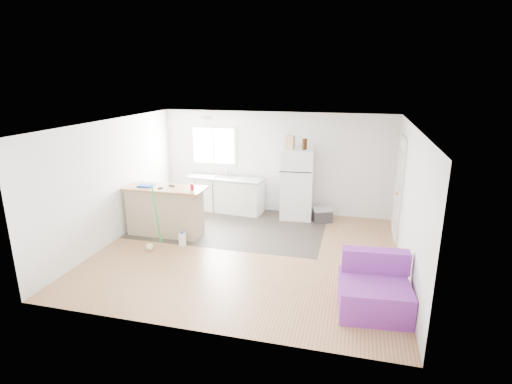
% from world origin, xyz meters
% --- Properties ---
extents(room, '(5.51, 5.01, 2.41)m').
position_xyz_m(room, '(0.00, 0.00, 1.20)').
color(room, brown).
rests_on(room, ground).
extents(vinyl_zone, '(4.05, 2.50, 0.00)m').
position_xyz_m(vinyl_zone, '(-0.73, 1.25, 0.00)').
color(vinyl_zone, '#352E28').
rests_on(vinyl_zone, floor).
extents(window, '(1.18, 0.06, 0.98)m').
position_xyz_m(window, '(-1.55, 2.49, 1.55)').
color(window, white).
rests_on(window, back_wall).
extents(interior_door, '(0.11, 0.92, 2.10)m').
position_xyz_m(interior_door, '(2.72, 1.55, 1.02)').
color(interior_door, white).
rests_on(interior_door, right_wall).
extents(ceiling_fixture, '(0.30, 0.30, 0.07)m').
position_xyz_m(ceiling_fixture, '(-1.20, 1.20, 2.36)').
color(ceiling_fixture, white).
rests_on(ceiling_fixture, ceiling).
extents(kitchen_cabinets, '(1.94, 0.78, 1.11)m').
position_xyz_m(kitchen_cabinets, '(-1.17, 2.21, 0.43)').
color(kitchen_cabinets, white).
rests_on(kitchen_cabinets, floor).
extents(peninsula, '(1.66, 0.64, 1.02)m').
position_xyz_m(peninsula, '(-1.90, 0.45, 0.52)').
color(peninsula, tan).
rests_on(peninsula, floor).
extents(refrigerator, '(0.77, 0.73, 1.62)m').
position_xyz_m(refrigerator, '(0.58, 2.15, 0.81)').
color(refrigerator, white).
rests_on(refrigerator, floor).
extents(cooler, '(0.50, 0.43, 0.32)m').
position_xyz_m(cooler, '(1.20, 1.98, 0.16)').
color(cooler, '#302F32').
rests_on(cooler, floor).
extents(purple_seat, '(1.03, 0.98, 0.79)m').
position_xyz_m(purple_seat, '(2.22, -1.39, 0.29)').
color(purple_seat, purple).
rests_on(purple_seat, floor).
extents(cleaner_jug, '(0.16, 0.13, 0.29)m').
position_xyz_m(cleaner_jug, '(-1.33, -0.01, 0.13)').
color(cleaner_jug, white).
rests_on(cleaner_jug, floor).
extents(mop, '(0.25, 0.37, 1.32)m').
position_xyz_m(mop, '(-1.81, -0.34, 0.23)').
color(mop, green).
rests_on(mop, floor).
extents(red_cup, '(0.09, 0.09, 0.12)m').
position_xyz_m(red_cup, '(-1.27, 0.43, 1.08)').
color(red_cup, red).
rests_on(red_cup, peninsula).
extents(blue_tray, '(0.32, 0.25, 0.04)m').
position_xyz_m(blue_tray, '(-2.28, 0.41, 1.04)').
color(blue_tray, '#1242AE').
rests_on(blue_tray, peninsula).
extents(tool_a, '(0.15, 0.10, 0.03)m').
position_xyz_m(tool_a, '(-1.77, 0.54, 1.03)').
color(tool_a, black).
rests_on(tool_a, peninsula).
extents(tool_b, '(0.11, 0.08, 0.03)m').
position_xyz_m(tool_b, '(-1.91, 0.33, 1.03)').
color(tool_b, black).
rests_on(tool_b, peninsula).
extents(cardboard_box, '(0.22, 0.16, 0.30)m').
position_xyz_m(cardboard_box, '(0.40, 2.10, 1.77)').
color(cardboard_box, tan).
rests_on(cardboard_box, refrigerator).
extents(bottle_left, '(0.08, 0.08, 0.25)m').
position_xyz_m(bottle_left, '(0.72, 2.08, 1.74)').
color(bottle_left, '#381C0A').
rests_on(bottle_left, refrigerator).
extents(bottle_right, '(0.09, 0.09, 0.25)m').
position_xyz_m(bottle_right, '(0.74, 2.13, 1.74)').
color(bottle_right, '#381C0A').
rests_on(bottle_right, refrigerator).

